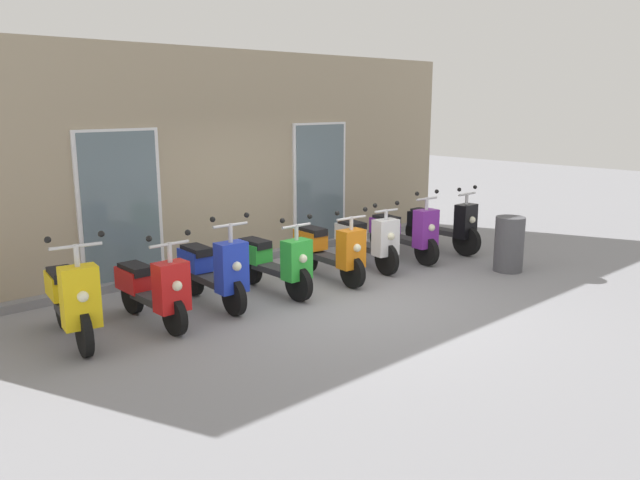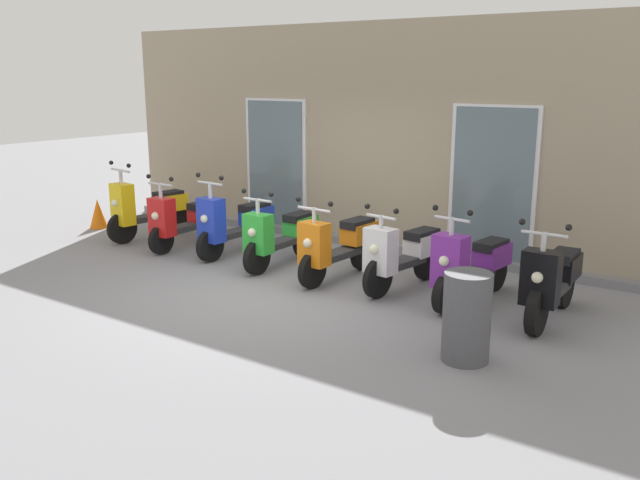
{
  "view_description": "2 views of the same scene",
  "coord_description": "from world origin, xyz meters",
  "px_view_note": "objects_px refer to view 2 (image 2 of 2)",
  "views": [
    {
      "loc": [
        -5.88,
        -5.92,
        2.67
      ],
      "look_at": [
        0.26,
        0.78,
        0.67
      ],
      "focal_mm": 35.44,
      "sensor_mm": 36.0,
      "label": 1
    },
    {
      "loc": [
        5.3,
        -6.53,
        2.71
      ],
      "look_at": [
        0.35,
        0.64,
        0.55
      ],
      "focal_mm": 37.89,
      "sensor_mm": 36.0,
      "label": 2
    }
  ],
  "objects_px": {
    "scooter_white": "(403,253)",
    "traffic_cone": "(98,214)",
    "scooter_purple": "(471,265)",
    "scooter_black": "(552,281)",
    "scooter_yellow": "(147,209)",
    "scooter_green": "(281,235)",
    "trash_bin": "(467,317)",
    "scooter_blue": "(234,223)",
    "scooter_red": "(185,219)",
    "scooter_orange": "(338,244)"
  },
  "relations": [
    {
      "from": "scooter_purple",
      "to": "traffic_cone",
      "type": "height_order",
      "value": "scooter_purple"
    },
    {
      "from": "scooter_blue",
      "to": "scooter_white",
      "type": "height_order",
      "value": "scooter_blue"
    },
    {
      "from": "scooter_red",
      "to": "trash_bin",
      "type": "distance_m",
      "value": 5.64
    },
    {
      "from": "scooter_orange",
      "to": "scooter_purple",
      "type": "xyz_separation_m",
      "value": [
        1.86,
        0.09,
        -0.01
      ]
    },
    {
      "from": "scooter_red",
      "to": "scooter_black",
      "type": "bearing_deg",
      "value": -0.17
    },
    {
      "from": "scooter_orange",
      "to": "scooter_purple",
      "type": "bearing_deg",
      "value": 2.71
    },
    {
      "from": "scooter_yellow",
      "to": "scooter_white",
      "type": "height_order",
      "value": "scooter_yellow"
    },
    {
      "from": "scooter_white",
      "to": "trash_bin",
      "type": "distance_m",
      "value": 2.27
    },
    {
      "from": "scooter_white",
      "to": "scooter_black",
      "type": "bearing_deg",
      "value": -2.67
    },
    {
      "from": "scooter_white",
      "to": "scooter_black",
      "type": "xyz_separation_m",
      "value": [
        1.91,
        -0.09,
        -0.01
      ]
    },
    {
      "from": "scooter_purple",
      "to": "scooter_black",
      "type": "xyz_separation_m",
      "value": [
        0.98,
        -0.08,
        0.0
      ]
    },
    {
      "from": "traffic_cone",
      "to": "scooter_red",
      "type": "bearing_deg",
      "value": -2.95
    },
    {
      "from": "scooter_yellow",
      "to": "scooter_green",
      "type": "xyz_separation_m",
      "value": [
        2.86,
        -0.03,
        -0.06
      ]
    },
    {
      "from": "trash_bin",
      "to": "traffic_cone",
      "type": "relative_size",
      "value": 1.7
    },
    {
      "from": "scooter_red",
      "to": "scooter_blue",
      "type": "height_order",
      "value": "scooter_blue"
    },
    {
      "from": "scooter_red",
      "to": "scooter_black",
      "type": "height_order",
      "value": "scooter_black"
    },
    {
      "from": "scooter_green",
      "to": "scooter_orange",
      "type": "xyz_separation_m",
      "value": [
        1.02,
        -0.07,
        0.02
      ]
    },
    {
      "from": "scooter_red",
      "to": "scooter_black",
      "type": "relative_size",
      "value": 0.95
    },
    {
      "from": "scooter_blue",
      "to": "trash_bin",
      "type": "xyz_separation_m",
      "value": [
        4.47,
        -1.7,
        -0.05
      ]
    },
    {
      "from": "scooter_orange",
      "to": "trash_bin",
      "type": "bearing_deg",
      "value": -32.0
    },
    {
      "from": "scooter_orange",
      "to": "scooter_black",
      "type": "relative_size",
      "value": 0.99
    },
    {
      "from": "scooter_yellow",
      "to": "scooter_orange",
      "type": "distance_m",
      "value": 3.88
    },
    {
      "from": "scooter_orange",
      "to": "traffic_cone",
      "type": "relative_size",
      "value": 3.07
    },
    {
      "from": "scooter_green",
      "to": "scooter_white",
      "type": "bearing_deg",
      "value": 0.84
    },
    {
      "from": "scooter_blue",
      "to": "scooter_black",
      "type": "xyz_separation_m",
      "value": [
        4.82,
        -0.14,
        -0.03
      ]
    },
    {
      "from": "scooter_purple",
      "to": "scooter_red",
      "type": "bearing_deg",
      "value": -179.26
    },
    {
      "from": "scooter_blue",
      "to": "traffic_cone",
      "type": "xyz_separation_m",
      "value": [
        -3.27,
        0.0,
        -0.24
      ]
    },
    {
      "from": "scooter_white",
      "to": "scooter_purple",
      "type": "bearing_deg",
      "value": -0.66
    },
    {
      "from": "scooter_white",
      "to": "traffic_cone",
      "type": "distance_m",
      "value": 6.19
    },
    {
      "from": "scooter_yellow",
      "to": "trash_bin",
      "type": "bearing_deg",
      "value": -14.53
    },
    {
      "from": "scooter_blue",
      "to": "scooter_green",
      "type": "height_order",
      "value": "scooter_blue"
    },
    {
      "from": "scooter_blue",
      "to": "scooter_orange",
      "type": "bearing_deg",
      "value": -4.18
    },
    {
      "from": "scooter_yellow",
      "to": "scooter_white",
      "type": "relative_size",
      "value": 1.0
    },
    {
      "from": "scooter_blue",
      "to": "scooter_yellow",
      "type": "bearing_deg",
      "value": -178.55
    },
    {
      "from": "scooter_green",
      "to": "scooter_black",
      "type": "bearing_deg",
      "value": -0.9
    },
    {
      "from": "scooter_green",
      "to": "scooter_red",
      "type": "bearing_deg",
      "value": -178.68
    },
    {
      "from": "scooter_orange",
      "to": "scooter_purple",
      "type": "height_order",
      "value": "scooter_purple"
    },
    {
      "from": "scooter_yellow",
      "to": "scooter_green",
      "type": "bearing_deg",
      "value": -0.53
    },
    {
      "from": "scooter_purple",
      "to": "scooter_green",
      "type": "bearing_deg",
      "value": -179.65
    },
    {
      "from": "scooter_green",
      "to": "trash_bin",
      "type": "distance_m",
      "value": 3.87
    },
    {
      "from": "scooter_white",
      "to": "scooter_purple",
      "type": "relative_size",
      "value": 0.95
    },
    {
      "from": "scooter_green",
      "to": "trash_bin",
      "type": "height_order",
      "value": "scooter_green"
    },
    {
      "from": "scooter_yellow",
      "to": "scooter_black",
      "type": "relative_size",
      "value": 0.97
    },
    {
      "from": "scooter_yellow",
      "to": "scooter_black",
      "type": "height_order",
      "value": "scooter_yellow"
    },
    {
      "from": "scooter_blue",
      "to": "traffic_cone",
      "type": "bearing_deg",
      "value": 179.98
    },
    {
      "from": "scooter_purple",
      "to": "scooter_blue",
      "type": "bearing_deg",
      "value": 179.16
    },
    {
      "from": "scooter_red",
      "to": "scooter_white",
      "type": "distance_m",
      "value": 3.86
    },
    {
      "from": "scooter_green",
      "to": "scooter_orange",
      "type": "distance_m",
      "value": 1.02
    },
    {
      "from": "scooter_yellow",
      "to": "traffic_cone",
      "type": "xyz_separation_m",
      "value": [
        -1.37,
        0.05,
        -0.25
      ]
    },
    {
      "from": "scooter_red",
      "to": "scooter_orange",
      "type": "height_order",
      "value": "scooter_red"
    }
  ]
}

